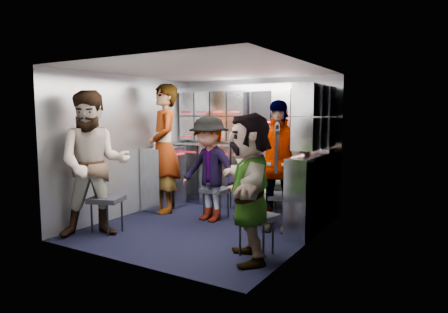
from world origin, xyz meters
The scene contains 29 objects.
floor centered at (0.00, 0.00, 0.00)m, with size 3.00×3.00×0.00m, color black.
wall_back centered at (0.00, 1.50, 1.05)m, with size 2.80×0.04×2.10m, color #8E949B.
wall_left centered at (-1.40, 0.00, 1.05)m, with size 0.04×3.00×2.10m, color #8E949B.
wall_right centered at (1.40, 0.00, 1.05)m, with size 0.04×3.00×2.10m, color #8E949B.
ceiling centered at (0.00, 0.00, 2.10)m, with size 2.80×3.00×0.02m, color silver.
cart_bank_back centered at (0.00, 1.29, 0.49)m, with size 2.68×0.38×0.99m, color #90969F.
cart_bank_left centered at (-1.19, 0.56, 0.49)m, with size 0.38×0.76×0.99m, color #90969F.
counter centered at (0.00, 1.29, 1.01)m, with size 2.68×0.42×0.03m, color silver.
locker_bank_back centered at (0.00, 1.35, 1.49)m, with size 2.68×0.28×0.82m, color #90969F.
locker_bank_right centered at (1.25, 0.70, 1.49)m, with size 0.28×1.00×0.82m, color #90969F.
right_cabinet centered at (1.25, 0.60, 0.50)m, with size 0.28×1.20×1.00m, color #90969F.
coffee_niche centered at (0.18, 1.41, 1.47)m, with size 0.46×0.16×0.84m, color black, non-canonical shape.
red_latch_strip centered at (0.00, 1.09, 0.88)m, with size 2.60×0.02×0.03m, color #AC1727.
jump_seat_near_left centered at (-0.99, -0.84, 0.41)m, with size 0.50×0.48×0.46m.
jump_seat_mid_left centered at (-0.15, 0.50, 0.39)m, with size 0.39×0.37×0.44m.
jump_seat_center centered at (0.43, 0.74, 0.39)m, with size 0.38×0.36×0.45m.
jump_seat_mid_right centered at (0.85, 0.57, 0.40)m, with size 0.49×0.48×0.45m.
jump_seat_near_right centered at (1.05, -0.59, 0.40)m, with size 0.45×0.43×0.45m.
attendant_standing centered at (-1.05, 0.42, 0.99)m, with size 0.73×0.48×1.99m, color black.
attendant_arc_a centered at (-0.99, -1.02, 0.91)m, with size 0.88×0.69×1.82m, color black.
attendant_arc_b centered at (-0.15, 0.32, 0.75)m, with size 0.97×0.56×1.50m, color black.
attendant_arc_c centered at (0.43, 0.56, 0.75)m, with size 0.73×0.47×1.49m, color black.
attendant_arc_d centered at (0.85, 0.39, 0.86)m, with size 1.00×0.42×1.71m, color black.
attendant_arc_e centered at (1.05, -0.77, 0.77)m, with size 1.44×0.46×1.55m, color black.
bottle_left centered at (-0.22, 1.24, 1.17)m, with size 0.06×0.06×0.27m, color white.
bottle_mid centered at (0.12, 1.24, 1.14)m, with size 0.06×0.06×0.23m, color white.
bottle_right centered at (0.81, 1.24, 1.16)m, with size 0.07×0.07×0.26m, color white.
cup_left centered at (-0.88, 1.23, 1.08)m, with size 0.09×0.09×0.09m, color tan.
cup_right centered at (0.93, 1.23, 1.08)m, with size 0.08×0.08×0.10m, color tan.
Camera 1 is at (2.91, -4.40, 1.54)m, focal length 32.00 mm.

